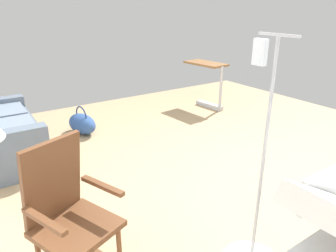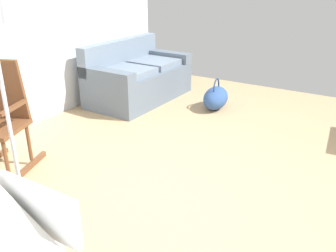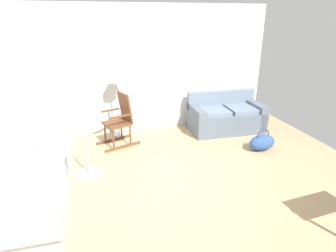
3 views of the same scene
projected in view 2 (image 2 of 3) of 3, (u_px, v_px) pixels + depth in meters
name	position (u px, v px, depth m)	size (l,w,h in m)	color
ground_plane	(216.00, 197.00, 3.08)	(6.81, 6.81, 0.00)	tan
couch	(138.00, 79.00, 5.37)	(1.61, 0.87, 0.85)	slate
duffel_bag	(216.00, 98.00, 5.04)	(0.61, 0.42, 0.43)	#2D4C84
iv_pole	(28.00, 219.00, 2.40)	(0.44, 0.44, 1.69)	#B2B5BA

